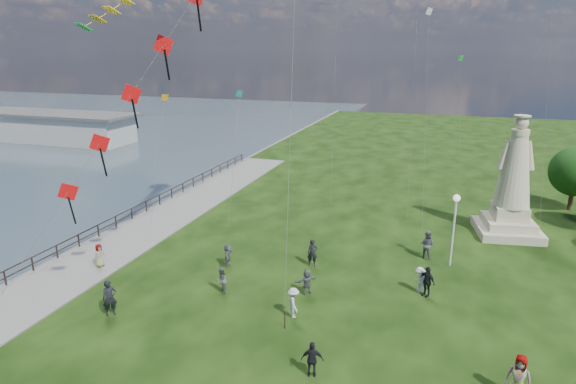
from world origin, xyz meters
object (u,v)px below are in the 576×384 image
(person_10, at_px, (100,257))
(lamppost, at_px, (455,215))
(person_5, at_px, (228,255))
(person_11, at_px, (307,282))
(pier_pavilion, at_px, (46,126))
(person_1, at_px, (221,280))
(person_0, at_px, (110,298))
(person_3, at_px, (312,359))
(statue, at_px, (512,191))
(person_8, at_px, (420,280))
(person_2, at_px, (293,303))
(person_6, at_px, (312,253))
(person_7, at_px, (427,244))
(person_9, at_px, (427,281))
(person_4, at_px, (519,377))

(person_10, bearing_deg, lamppost, -51.97)
(person_5, xyz_separation_m, person_11, (5.77, -1.86, -0.01))
(pier_pavilion, height_order, person_1, pier_pavilion)
(person_0, xyz_separation_m, person_3, (11.23, -1.39, -0.17))
(statue, bearing_deg, person_8, -125.91)
(person_1, height_order, person_11, person_1)
(statue, distance_m, person_8, 12.87)
(person_2, relative_size, person_6, 0.91)
(statue, xyz_separation_m, person_10, (-24.92, -14.44, -2.60))
(person_1, relative_size, person_5, 1.03)
(person_10, xyz_separation_m, person_11, (13.30, 0.92, -0.01))
(person_7, xyz_separation_m, person_8, (-0.14, -4.94, -0.21))
(person_3, height_order, person_6, person_6)
(lamppost, distance_m, person_3, 14.54)
(person_1, height_order, person_8, person_1)
(lamppost, distance_m, person_7, 2.97)
(person_3, relative_size, person_6, 0.91)
(person_2, bearing_deg, person_11, -32.57)
(person_9, bearing_deg, person_11, -126.09)
(person_2, xyz_separation_m, person_5, (-5.81, 4.45, -0.06))
(person_0, xyz_separation_m, person_9, (15.40, 7.29, -0.09))
(person_10, bearing_deg, person_4, -82.45)
(person_9, bearing_deg, person_7, 130.57)
(person_11, bearing_deg, person_1, -27.99)
(person_11, bearing_deg, person_3, 62.58)
(person_1, distance_m, person_2, 4.77)
(person_1, height_order, person_6, person_6)
(pier_pavilion, height_order, person_6, pier_pavilion)
(pier_pavilion, distance_m, person_1, 60.39)
(person_3, xyz_separation_m, person_11, (-2.24, 6.81, -0.07))
(person_5, bearing_deg, person_4, -128.83)
(person_8, bearing_deg, person_4, -4.19)
(pier_pavilion, relative_size, person_0, 15.40)
(person_3, bearing_deg, person_1, -50.54)
(person_6, xyz_separation_m, person_11, (0.67, -3.60, -0.16))
(person_5, bearing_deg, lamppost, -85.18)
(person_2, height_order, person_6, person_6)
(person_3, bearing_deg, person_6, -86.80)
(person_1, relative_size, person_10, 1.03)
(person_3, height_order, person_9, person_9)
(lamppost, relative_size, person_0, 2.43)
(person_0, height_order, person_7, person_0)
(lamppost, relative_size, person_5, 3.17)
(person_8, bearing_deg, person_5, -121.09)
(statue, height_order, person_11, statue)
(person_8, bearing_deg, pier_pavilion, -152.28)
(person_3, distance_m, person_5, 11.80)
(lamppost, xyz_separation_m, person_6, (-8.33, -2.84, -2.52))
(lamppost, bearing_deg, pier_pavilion, 154.42)
(person_7, xyz_separation_m, person_9, (0.27, -5.29, -0.07))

